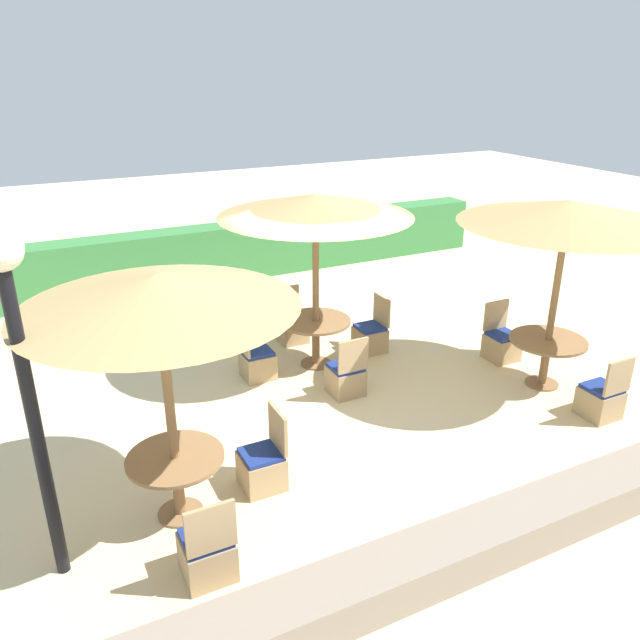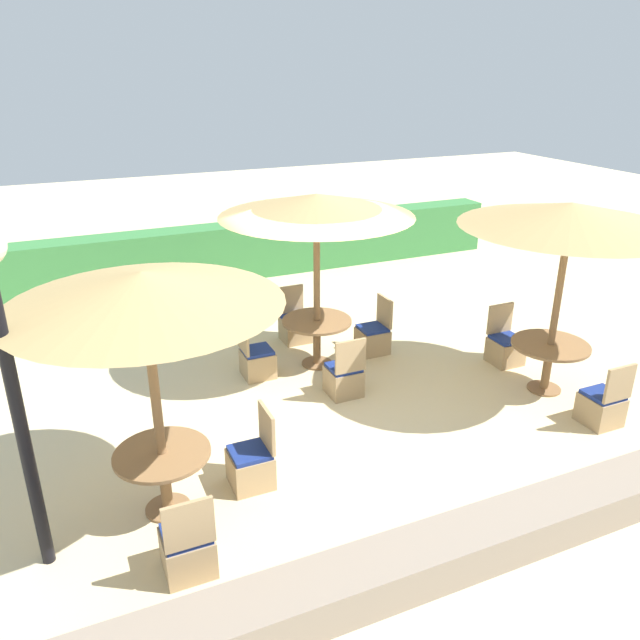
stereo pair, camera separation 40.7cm
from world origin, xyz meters
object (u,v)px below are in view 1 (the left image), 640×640
(patio_chair_center_north, at_px, (291,327))
(parasol_front_right, at_px, (568,213))
(round_table_front_right, at_px, (547,349))
(patio_chair_front_right_south, at_px, (601,399))
(round_table_front_left, at_px, (176,470))
(patio_chair_center_east, at_px, (371,336))
(patio_chair_front_left_east, at_px, (263,466))
(patio_chair_center_west, at_px, (257,362))
(parasol_center, at_px, (315,206))
(patio_chair_center_south, at_px, (346,377))
(patio_chair_front_right_north, at_px, (501,344))
(parasol_front_left, at_px, (157,292))
(lamp_post, at_px, (18,344))
(patio_chair_front_left_south, at_px, (208,553))
(round_table_center, at_px, (316,329))

(patio_chair_center_north, relative_size, parasol_front_right, 0.32)
(round_table_front_right, bearing_deg, patio_chair_front_right_south, -89.31)
(round_table_front_left, distance_m, patio_chair_center_east, 4.69)
(patio_chair_front_left_east, height_order, patio_chair_center_west, same)
(patio_chair_front_left_east, bearing_deg, parasol_center, -37.04)
(patio_chair_front_left_east, distance_m, patio_chair_center_south, 2.35)
(parasol_center, xyz_separation_m, patio_chair_front_right_north, (2.76, -1.15, -2.28))
(patio_chair_front_left_east, bearing_deg, parasol_front_left, 93.21)
(parasol_front_left, relative_size, patio_chair_center_south, 2.88)
(patio_chair_center_west, relative_size, patio_chair_front_right_south, 1.00)
(patio_chair_center_west, bearing_deg, patio_chair_center_east, 91.53)
(lamp_post, height_order, parasol_center, lamp_post)
(patio_chair_center_north, xyz_separation_m, patio_chair_center_east, (1.01, -0.95, 0.00))
(parasol_front_left, relative_size, patio_chair_front_left_south, 2.88)
(parasol_front_right, height_order, patio_chair_front_right_south, parasol_front_right)
(patio_chair_front_left_south, height_order, round_table_center, patio_chair_front_left_south)
(patio_chair_center_west, distance_m, patio_chair_front_right_north, 3.93)
(round_table_front_left, height_order, patio_chair_center_north, patio_chair_center_north)
(patio_chair_center_south, bearing_deg, patio_chair_center_north, 88.45)
(patio_chair_center_west, bearing_deg, round_table_front_left, -36.05)
(round_table_front_left, relative_size, parasol_center, 0.35)
(parasol_front_right, height_order, patio_chair_front_right_north, parasol_front_right)
(round_table_front_right, bearing_deg, patio_chair_center_north, 130.95)
(patio_chair_center_north, xyz_separation_m, patio_chair_front_right_south, (2.71, -4.13, 0.00))
(patio_chair_front_right_north, bearing_deg, parasol_center, -22.59)
(parasol_front_right, xyz_separation_m, patio_chair_front_right_north, (0.04, 0.96, -2.32))
(patio_chair_front_right_south, bearing_deg, patio_chair_front_right_north, 89.24)
(patio_chair_center_south, bearing_deg, patio_chair_front_left_south, -138.67)
(patio_chair_front_left_east, bearing_deg, patio_chair_front_right_north, -73.78)
(patio_chair_center_south, distance_m, patio_chair_front_right_south, 3.46)
(round_table_front_left, xyz_separation_m, patio_chair_front_right_north, (5.61, 1.41, -0.30))
(round_table_front_left, height_order, patio_chair_front_left_south, patio_chair_front_left_south)
(round_table_center, xyz_separation_m, patio_chair_center_north, (0.02, 1.00, -0.34))
(patio_chair_center_east, height_order, patio_chair_front_right_south, same)
(patio_chair_front_left_south, relative_size, patio_chair_front_right_south, 1.00)
(round_table_front_left, distance_m, patio_chair_front_left_east, 1.02)
(patio_chair_center_west, xyz_separation_m, patio_chair_center_north, (1.02, 1.00, 0.00))
(lamp_post, bearing_deg, patio_chair_front_right_north, 13.94)
(patio_chair_front_left_south, height_order, patio_chair_center_west, same)
(lamp_post, height_order, patio_chair_center_south, lamp_post)
(patio_chair_center_west, height_order, round_table_front_right, patio_chair_center_west)
(round_table_front_left, xyz_separation_m, round_table_front_right, (5.57, 0.44, 0.03))
(patio_chair_center_north, distance_m, parasol_front_right, 4.72)
(parasol_front_right, bearing_deg, round_table_center, 142.19)
(patio_chair_front_left_south, xyz_separation_m, patio_chair_front_right_south, (5.57, 0.39, 0.00))
(lamp_post, xyz_separation_m, patio_chair_center_south, (4.02, 1.79, -2.09))
(round_table_front_left, distance_m, round_table_front_right, 5.59)
(parasol_front_left, height_order, parasol_front_right, parasol_front_right)
(parasol_front_right, bearing_deg, round_table_front_right, 180.00)
(round_table_center, distance_m, patio_chair_front_right_north, 3.01)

